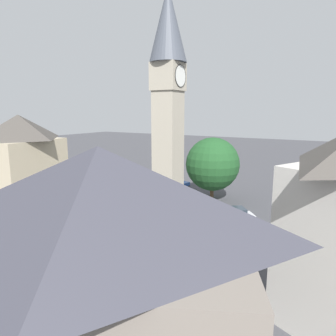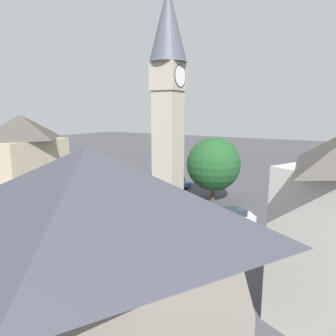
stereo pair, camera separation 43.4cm
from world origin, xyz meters
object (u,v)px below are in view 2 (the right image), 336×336
(pedestrian, at_px, (134,194))
(building_corner_back, at_px, (23,157))
(car_white_side, at_px, (108,186))
(car_black_far, at_px, (94,220))
(lamp_post, at_px, (105,177))
(clock_tower, at_px, (168,88))
(car_silver_kerb, at_px, (65,243))
(car_blue_kerb, at_px, (233,216))
(car_red_corner, at_px, (176,182))
(tree, at_px, (214,164))
(building_shop_left, at_px, (94,299))

(pedestrian, xyz_separation_m, building_corner_back, (-5.88, 12.25, 4.26))
(car_white_side, distance_m, pedestrian, 6.12)
(car_white_side, relative_size, building_corner_back, 0.42)
(car_black_far, relative_size, building_corner_back, 0.43)
(car_black_far, bearing_deg, lamp_post, 33.69)
(clock_tower, bearing_deg, pedestrian, 64.47)
(clock_tower, xyz_separation_m, pedestrian, (3.30, 6.91, -11.78))
(clock_tower, distance_m, car_silver_kerb, 15.94)
(car_blue_kerb, xyz_separation_m, car_red_corner, (9.66, 11.98, 0.00))
(car_silver_kerb, xyz_separation_m, car_white_side, (15.19, 9.74, 0.00))
(car_blue_kerb, relative_size, lamp_post, 0.84)
(car_blue_kerb, distance_m, tree, 8.58)
(car_white_side, relative_size, lamp_post, 0.86)
(lamp_post, bearing_deg, car_white_side, 40.44)
(car_red_corner, relative_size, car_white_side, 1.00)
(car_red_corner, bearing_deg, pedestrian, 176.00)
(car_black_far, height_order, pedestrian, pedestrian)
(car_white_side, height_order, tree, tree)
(car_silver_kerb, height_order, lamp_post, lamp_post)
(clock_tower, relative_size, car_white_side, 4.97)
(car_black_far, bearing_deg, building_shop_left, -133.88)
(tree, bearing_deg, car_silver_kerb, 168.21)
(tree, height_order, building_shop_left, building_shop_left)
(lamp_post, bearing_deg, building_shop_left, -137.01)
(clock_tower, relative_size, car_silver_kerb, 4.93)
(clock_tower, distance_m, car_blue_kerb, 13.57)
(pedestrian, height_order, building_shop_left, building_shop_left)
(car_black_far, xyz_separation_m, tree, (13.95, -5.81, 3.74))
(car_silver_kerb, distance_m, tree, 19.54)
(car_blue_kerb, relative_size, pedestrian, 2.54)
(lamp_post, bearing_deg, tree, -47.38)
(car_silver_kerb, height_order, tree, tree)
(tree, bearing_deg, pedestrian, 124.79)
(car_black_far, bearing_deg, pedestrian, 13.38)
(car_white_side, xyz_separation_m, tree, (3.58, -13.66, 3.74))
(car_red_corner, bearing_deg, tree, -116.49)
(clock_tower, height_order, building_shop_left, clock_tower)
(building_corner_back, distance_m, lamp_post, 11.21)
(car_silver_kerb, relative_size, pedestrian, 2.62)
(building_corner_back, bearing_deg, lamp_post, -75.85)
(car_white_side, bearing_deg, building_shop_left, -137.54)
(tree, xyz_separation_m, building_shop_left, (-27.09, -7.85, 0.45))
(building_shop_left, bearing_deg, car_black_far, 46.12)
(lamp_post, bearing_deg, building_corner_back, 104.15)
(car_black_far, distance_m, building_corner_back, 15.20)
(car_silver_kerb, height_order, building_shop_left, building_shop_left)
(car_red_corner, distance_m, tree, 8.88)
(building_shop_left, height_order, building_corner_back, building_corner_back)
(car_black_far, xyz_separation_m, lamp_post, (5.33, 3.55, 2.65))
(car_blue_kerb, distance_m, car_silver_kerb, 15.39)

